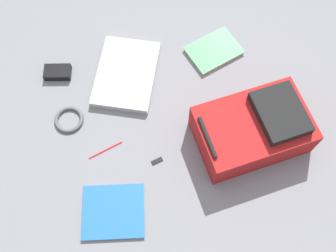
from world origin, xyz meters
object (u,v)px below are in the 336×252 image
at_px(backpack, 254,129).
at_px(book_comic, 113,212).
at_px(cable_coil, 69,120).
at_px(pen_black, 106,150).
at_px(usb_stick, 157,161).
at_px(book_blue, 214,51).
at_px(laptop, 126,74).
at_px(power_brick, 58,72).

bearing_deg(backpack, book_comic, 108.18).
bearing_deg(backpack, cable_coil, 73.00).
distance_m(backpack, pen_black, 0.61).
distance_m(cable_coil, usb_stick, 0.42).
distance_m(backpack, book_blue, 0.45).
distance_m(laptop, pen_black, 0.36).
bearing_deg(book_blue, pen_black, 124.56).
height_order(backpack, laptop, backpack).
relative_size(cable_coil, usb_stick, 2.67).
distance_m(book_blue, usb_stick, 0.59).
bearing_deg(backpack, book_blue, 6.10).
distance_m(cable_coil, power_brick, 0.24).
bearing_deg(book_blue, cable_coil, 107.46).
distance_m(laptop, book_comic, 0.61).
xyz_separation_m(book_blue, pen_black, (-0.38, 0.55, -0.01)).
bearing_deg(pen_black, laptop, -22.58).
height_order(cable_coil, power_brick, power_brick).
relative_size(laptop, pen_black, 2.83).
xyz_separation_m(cable_coil, pen_black, (-0.17, -0.13, -0.00)).
relative_size(book_blue, cable_coil, 2.20).
bearing_deg(cable_coil, backpack, -107.00).
relative_size(book_comic, usb_stick, 5.76).
relative_size(book_blue, book_comic, 1.02).
relative_size(laptop, book_comic, 1.59).
distance_m(laptop, usb_stick, 0.43).
distance_m(laptop, power_brick, 0.31).
height_order(book_blue, pen_black, book_blue).
distance_m(laptop, cable_coil, 0.32).
relative_size(power_brick, pen_black, 0.78).
bearing_deg(book_blue, laptop, 96.28).
bearing_deg(backpack, pen_black, 84.40).
bearing_deg(pen_black, usb_stick, -113.84).
bearing_deg(pen_black, cable_coil, 38.82).
height_order(book_blue, power_brick, power_brick).
distance_m(book_blue, book_comic, 0.85).
xyz_separation_m(laptop, power_brick, (0.07, 0.30, 0.00)).
relative_size(backpack, book_blue, 1.72).
bearing_deg(laptop, book_comic, 166.37).
distance_m(book_comic, power_brick, 0.68).
xyz_separation_m(backpack, power_brick, (0.46, 0.76, -0.07)).
relative_size(cable_coil, pen_black, 0.83).
bearing_deg(backpack, power_brick, 58.63).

